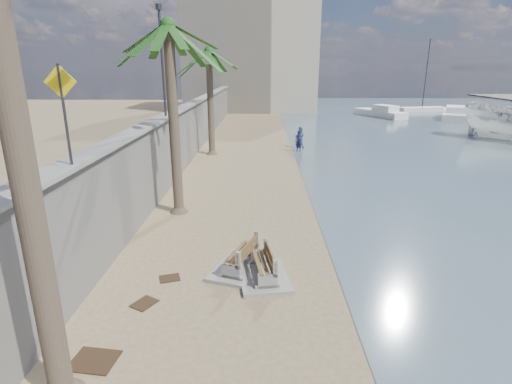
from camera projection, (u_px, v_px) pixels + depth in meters
name	position (u px, v px, depth m)	size (l,w,h in m)	color
ground_plane	(272.00, 328.00, 9.49)	(140.00, 140.00, 0.00)	#917A58
seawall	(193.00, 129.00, 28.15)	(0.45, 70.00, 3.50)	gray
wall_cap	(191.00, 103.00, 27.61)	(0.80, 70.00, 0.12)	gray
end_building	(251.00, 60.00, 57.07)	(18.00, 12.00, 14.00)	#B7AA93
bench_near	(263.00, 267.00, 11.63)	(1.71, 2.24, 0.86)	gray
bench_far	(241.00, 258.00, 12.11)	(2.07, 2.50, 0.90)	gray
palm_mid	(168.00, 28.00, 14.91)	(5.00, 5.00, 8.32)	brown
palm_back	(209.00, 53.00, 26.53)	(5.00, 5.00, 7.88)	brown
pedestrian_sign	(63.00, 101.00, 9.47)	(0.78, 0.07, 2.40)	#2D2D33
streetlight	(162.00, 52.00, 19.05)	(0.28, 0.28, 5.12)	#2D2D33
person_a	(299.00, 139.00, 29.15)	(0.65, 0.44, 1.80)	#15163C
person_b	(300.00, 136.00, 30.55)	(0.87, 0.68, 1.81)	#4F72A4
yacht_near	(455.00, 115.00, 49.15)	(9.95, 2.79, 1.50)	silver
yacht_far	(380.00, 114.00, 50.31)	(7.71, 2.16, 1.50)	silver
sailboat_west	(422.00, 109.00, 56.38)	(6.82, 3.11, 9.76)	silver
debris_a	(94.00, 361.00, 8.40)	(0.94, 0.75, 0.03)	#382616
debris_b	(144.00, 303.00, 10.45)	(0.62, 0.49, 0.03)	#382616
debris_d	(170.00, 278.00, 11.70)	(0.57, 0.46, 0.03)	#382616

